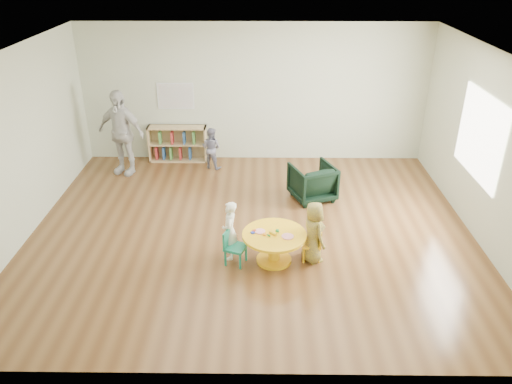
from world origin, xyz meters
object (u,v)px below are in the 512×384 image
toddler (211,148)px  activity_table (274,242)px  kid_chair_left (233,246)px  kid_chair_right (314,243)px  armchair (312,182)px  adult_caretaker (121,132)px  child_right (313,232)px  bookshelf (177,144)px  child_left (230,231)px

toddler → activity_table: bearing=133.7°
activity_table → kid_chair_left: kid_chair_left is taller
kid_chair_right → armchair: (0.15, 1.91, 0.05)m
armchair → kid_chair_right: bearing=64.2°
kid_chair_left → adult_caretaker: size_ratio=0.31×
kid_chair_left → adult_caretaker: bearing=-123.4°
toddler → kid_chair_right: bearing=142.4°
armchair → child_right: bearing=63.7°
armchair → toddler: (-1.93, 1.36, 0.10)m
kid_chair_right → toddler: 3.73m
bookshelf → armchair: 3.20m
kid_chair_right → toddler: bearing=29.4°
kid_chair_right → child_left: bearing=89.4°
bookshelf → toddler: (0.75, -0.39, 0.06)m
activity_table → kid_chair_left: (-0.59, -0.05, -0.03)m
kid_chair_right → child_left: child_left is taller
adult_caretaker → activity_table: bearing=-26.7°
adult_caretaker → child_right: bearing=-21.4°
kid_chair_left → activity_table: bearing=114.4°
activity_table → kid_chair_right: size_ratio=1.80×
bookshelf → armchair: bearing=-33.2°
child_right → adult_caretaker: (-3.48, 3.05, 0.38)m
toddler → adult_caretaker: adult_caretaker is taller
toddler → child_left: bearing=123.8°
toddler → adult_caretaker: 1.79m
child_right → toddler: size_ratio=1.09×
kid_chair_left → kid_chair_right: (1.16, 0.11, -0.01)m
child_left → toddler: (-0.57, 3.24, -0.02)m
armchair → toddler: size_ratio=0.84×
armchair → child_left: 2.33m
bookshelf → toddler: toddler is taller
armchair → kid_chair_left: bearing=35.7°
activity_table → toddler: toddler is taller
armchair → child_right: 1.96m
kid_chair_right → adult_caretaker: 4.65m
kid_chair_left → toddler: size_ratio=0.62×
adult_caretaker → child_left: bearing=-32.8°
activity_table → child_right: child_right is taller
child_left → adult_caretaker: adult_caretaker is taller
activity_table → kid_chair_right: bearing=6.7°
kid_chair_left → child_right: (1.14, 0.08, 0.18)m
kid_chair_left → bookshelf: bearing=-140.2°
activity_table → bookshelf: (-1.95, 3.73, 0.05)m
child_left → child_right: size_ratio=0.96×
adult_caretaker → bookshelf: bearing=53.7°
child_right → activity_table: bearing=69.4°
kid_chair_left → bookshelf: (-1.37, 3.78, 0.08)m
kid_chair_left → adult_caretaker: adult_caretaker is taller
child_right → kid_chair_left: bearing=69.9°
toddler → kid_chair_left: bearing=124.2°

